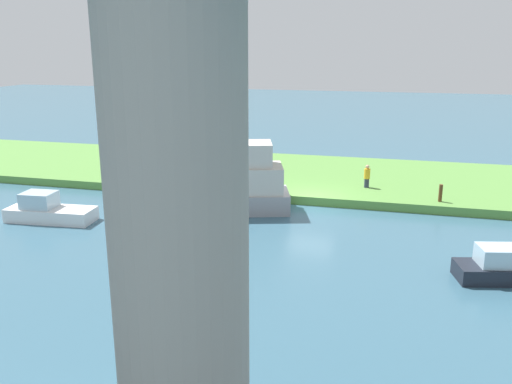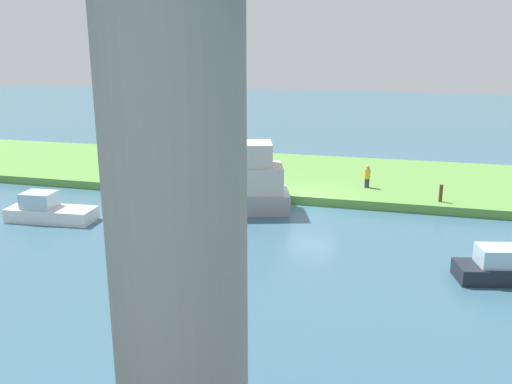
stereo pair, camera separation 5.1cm
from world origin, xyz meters
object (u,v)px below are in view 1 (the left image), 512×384
Objects in this scene: houseboat_blue at (220,183)px; pontoon_yellow at (507,268)px; bridge_pylon at (178,222)px; skiff_small at (48,211)px; mooring_post at (440,193)px; person_on_bank at (367,176)px.

pontoon_yellow is (-13.59, 5.87, -1.04)m from houseboat_blue.
bridge_pylon is 2.36× the size of skiff_small.
skiff_small is at bearing -46.22° from bridge_pylon.
mooring_post is 12.08m from houseboat_blue.
person_on_bank is 18.06m from skiff_small.
pontoon_yellow is at bearing -125.68° from bridge_pylon.
houseboat_blue is (11.67, 3.07, 0.55)m from mooring_post.
pontoon_yellow is at bearing 175.00° from skiff_small.
skiff_small is (15.58, 9.12, -0.67)m from person_on_bank.
person_on_bank is 9.17m from houseboat_blue.
skiff_small is at bearing 19.73° from mooring_post.
houseboat_blue is 1.98× the size of pontoon_yellow.
bridge_pylon is 7.84× the size of person_on_bank.
person_on_bank is at bearing -61.42° from pontoon_yellow.
mooring_post is (-4.09, 2.07, -0.22)m from person_on_bank.
skiff_small is (19.66, 7.05, -0.44)m from mooring_post.
houseboat_blue is at bearing -153.52° from skiff_small.
pontoon_yellow is (-21.57, 1.89, -0.05)m from skiff_small.
person_on_bank is 4.59m from mooring_post.
pontoon_yellow is at bearing 102.08° from mooring_post.
person_on_bank is 0.30× the size of skiff_small.
houseboat_blue reaches higher than pontoon_yellow.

